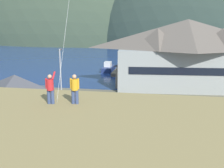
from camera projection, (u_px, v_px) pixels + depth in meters
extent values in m
plane|color=#66604C|center=(82.00, 137.00, 23.68)|extent=(600.00, 600.00, 0.00)
cube|color=gray|center=(95.00, 118.00, 28.47)|extent=(40.00, 20.00, 0.10)
cube|color=navy|center=(136.00, 58.00, 81.29)|extent=(360.00, 84.00, 0.03)
ellipsoid|color=#3D4C38|center=(83.00, 44.00, 145.72)|extent=(129.43, 57.24, 86.34)
ellipsoid|color=#2D3D33|center=(187.00, 46.00, 130.73)|extent=(100.10, 64.52, 86.11)
cube|color=#999E99|center=(186.00, 68.00, 42.53)|extent=(22.37, 11.99, 6.33)
cube|color=black|center=(192.00, 72.00, 37.41)|extent=(18.33, 1.53, 1.10)
pyramid|color=#60564C|center=(188.00, 34.00, 41.31)|extent=(23.75, 13.13, 4.64)
pyramid|color=#60564C|center=(158.00, 39.00, 40.17)|extent=(6.11, 6.11, 3.25)
pyramid|color=#60564C|center=(222.00, 39.00, 39.26)|extent=(6.11, 6.11, 3.25)
cube|color=#474C56|center=(17.00, 104.00, 28.12)|extent=(5.64, 4.94, 3.27)
pyramid|color=#47474C|center=(15.00, 82.00, 27.58)|extent=(6.10, 5.43, 1.63)
cube|color=black|center=(6.00, 116.00, 25.95)|extent=(1.10, 0.12, 2.29)
cube|color=#756B5B|center=(134.00, 77.00, 42.58)|extent=(5.52, 5.33, 3.30)
pyramid|color=#47474C|center=(134.00, 63.00, 42.04)|extent=(5.98, 5.84, 1.58)
cube|color=black|center=(130.00, 83.00, 40.61)|extent=(1.09, 0.27, 2.31)
cube|color=#70604C|center=(124.00, 69.00, 58.21)|extent=(3.20, 14.78, 0.70)
cube|color=navy|center=(108.00, 69.00, 57.97)|extent=(2.05, 6.33, 0.90)
cube|color=navy|center=(108.00, 67.00, 57.85)|extent=(1.99, 6.14, 0.16)
cube|color=silver|center=(108.00, 64.00, 57.26)|extent=(1.42, 1.90, 1.10)
cube|color=#23564C|center=(138.00, 68.00, 58.67)|extent=(2.46, 6.14, 0.90)
cube|color=#33665B|center=(139.00, 66.00, 58.56)|extent=(2.39, 5.95, 0.16)
cube|color=silver|center=(139.00, 64.00, 57.98)|extent=(1.50, 1.91, 1.10)
cylinder|color=black|center=(2.00, 100.00, 33.93)|extent=(0.65, 0.26, 0.64)
cube|color=red|center=(112.00, 125.00, 24.44)|extent=(4.33, 2.14, 0.80)
cube|color=#B11A15|center=(110.00, 117.00, 24.31)|extent=(2.22, 1.77, 0.70)
cube|color=black|center=(110.00, 118.00, 24.32)|extent=(2.27, 1.80, 0.32)
cylinder|color=black|center=(124.00, 134.00, 23.33)|extent=(0.66, 0.27, 0.64)
cylinder|color=black|center=(128.00, 127.00, 25.06)|extent=(0.66, 0.27, 0.64)
cylinder|color=black|center=(95.00, 131.00, 24.00)|extent=(0.66, 0.27, 0.64)
cylinder|color=black|center=(101.00, 124.00, 25.73)|extent=(0.66, 0.27, 0.64)
cube|color=navy|center=(173.00, 114.00, 27.57)|extent=(4.24, 1.89, 0.80)
cube|color=navy|center=(175.00, 107.00, 27.38)|extent=(2.13, 1.64, 0.70)
cube|color=black|center=(175.00, 107.00, 27.39)|extent=(2.18, 1.68, 0.32)
cylinder|color=black|center=(160.00, 114.00, 28.75)|extent=(0.64, 0.23, 0.64)
cylinder|color=black|center=(160.00, 119.00, 26.98)|extent=(0.64, 0.23, 0.64)
cylinder|color=black|center=(185.00, 115.00, 28.34)|extent=(0.64, 0.23, 0.64)
cylinder|color=black|center=(187.00, 121.00, 26.57)|extent=(0.64, 0.23, 0.64)
cube|color=#236633|center=(73.00, 106.00, 30.04)|extent=(4.26, 1.95, 0.80)
cube|color=#1E562B|center=(74.00, 100.00, 29.84)|extent=(2.15, 1.67, 0.70)
cube|color=black|center=(74.00, 101.00, 29.85)|extent=(2.20, 1.71, 0.32)
cylinder|color=black|center=(65.00, 107.00, 31.28)|extent=(0.65, 0.24, 0.64)
cylinder|color=black|center=(59.00, 111.00, 29.53)|extent=(0.65, 0.24, 0.64)
cylinder|color=black|center=(87.00, 108.00, 30.72)|extent=(0.65, 0.24, 0.64)
cylinder|color=black|center=(82.00, 113.00, 28.97)|extent=(0.65, 0.24, 0.64)
cube|color=red|center=(216.00, 113.00, 27.85)|extent=(4.36, 2.21, 0.80)
cube|color=#B11A15|center=(215.00, 106.00, 27.73)|extent=(2.25, 1.80, 0.70)
cube|color=black|center=(215.00, 106.00, 27.73)|extent=(2.29, 1.84, 0.32)
cylinder|color=black|center=(203.00, 118.00, 27.44)|extent=(0.66, 0.28, 0.64)
cylinder|color=black|center=(202.00, 112.00, 29.16)|extent=(0.66, 0.28, 0.64)
cube|color=#B28923|center=(50.00, 126.00, 24.15)|extent=(4.24, 1.90, 0.80)
cube|color=olive|center=(48.00, 118.00, 24.02)|extent=(2.14, 1.65, 0.70)
cube|color=black|center=(48.00, 119.00, 24.02)|extent=(2.18, 1.68, 0.32)
cylinder|color=black|center=(60.00, 135.00, 23.10)|extent=(0.64, 0.23, 0.64)
cylinder|color=black|center=(68.00, 128.00, 24.86)|extent=(0.64, 0.23, 0.64)
cylinder|color=black|center=(32.00, 133.00, 23.63)|extent=(0.64, 0.23, 0.64)
cylinder|color=black|center=(41.00, 125.00, 25.38)|extent=(0.64, 0.23, 0.64)
cube|color=navy|center=(119.00, 109.00, 29.10)|extent=(4.24, 1.89, 0.80)
cube|color=navy|center=(118.00, 103.00, 28.96)|extent=(2.14, 1.65, 0.70)
cube|color=black|center=(118.00, 103.00, 28.97)|extent=(2.18, 1.68, 0.32)
cylinder|color=black|center=(130.00, 116.00, 28.05)|extent=(0.64, 0.23, 0.64)
cylinder|color=black|center=(132.00, 111.00, 29.81)|extent=(0.64, 0.23, 0.64)
cylinder|color=black|center=(106.00, 114.00, 28.57)|extent=(0.64, 0.23, 0.64)
cylinder|color=black|center=(109.00, 109.00, 30.33)|extent=(0.64, 0.23, 0.64)
cube|color=silver|center=(212.00, 141.00, 20.95)|extent=(4.24, 1.89, 0.80)
cube|color=beige|center=(211.00, 133.00, 20.81)|extent=(2.14, 1.65, 0.70)
cube|color=black|center=(210.00, 133.00, 20.82)|extent=(2.18, 1.68, 0.32)
cylinder|color=black|center=(195.00, 150.00, 20.42)|extent=(0.64, 0.23, 0.64)
cylinder|color=black|center=(193.00, 140.00, 22.18)|extent=(0.64, 0.23, 0.64)
cylinder|color=#ADADB2|center=(61.00, 75.00, 33.98)|extent=(0.16, 0.16, 6.96)
cube|color=#4C4C51|center=(61.00, 49.00, 33.57)|extent=(0.24, 0.70, 0.20)
cylinder|color=#384770|center=(49.00, 97.00, 15.05)|extent=(0.20, 0.20, 0.82)
cylinder|color=#384770|center=(53.00, 97.00, 15.04)|extent=(0.20, 0.20, 0.82)
cylinder|color=red|center=(50.00, 85.00, 14.88)|extent=(0.40, 0.40, 0.64)
sphere|color=tan|center=(50.00, 77.00, 14.78)|extent=(0.24, 0.24, 0.24)
cylinder|color=red|center=(54.00, 76.00, 14.94)|extent=(0.17, 0.56, 0.43)
cylinder|color=red|center=(46.00, 83.00, 14.88)|extent=(0.11, 0.11, 0.60)
cylinder|color=#384770|center=(73.00, 97.00, 15.06)|extent=(0.20, 0.20, 0.82)
cylinder|color=#384770|center=(77.00, 97.00, 15.03)|extent=(0.20, 0.20, 0.82)
cylinder|color=gold|center=(75.00, 85.00, 14.88)|extent=(0.40, 0.40, 0.64)
sphere|color=tan|center=(74.00, 77.00, 14.77)|extent=(0.24, 0.24, 0.24)
cylinder|color=gold|center=(71.00, 83.00, 14.89)|extent=(0.11, 0.11, 0.60)
cylinder|color=gold|center=(78.00, 84.00, 14.83)|extent=(0.11, 0.11, 0.60)
cylinder|color=silver|center=(66.00, 25.00, 17.94)|extent=(1.13, 7.32, 9.02)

